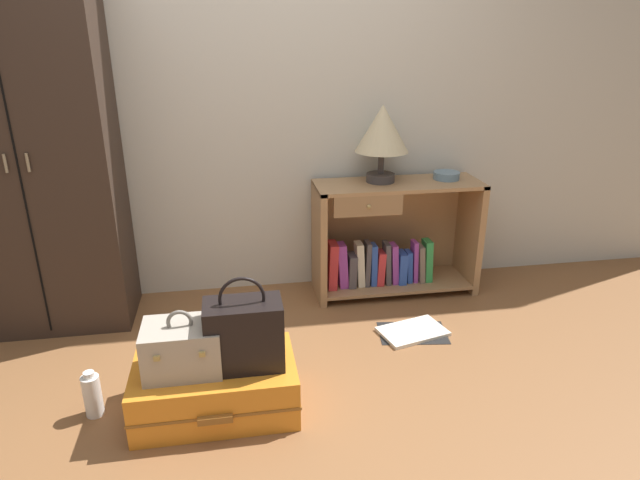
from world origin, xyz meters
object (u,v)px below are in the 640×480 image
train_case (182,348)px  open_book_on_floor (413,332)px  table_lamp (382,131)px  bowl (446,175)px  handbag (244,334)px  suitcase_large (216,386)px  wardrobe (32,153)px  bottle (92,395)px  bookshelf (389,241)px

train_case → open_book_on_floor: (1.18, 0.49, -0.33)m
table_lamp → bowl: size_ratio=2.86×
table_lamp → handbag: table_lamp is taller
bowl → suitcase_large: size_ratio=0.23×
bowl → handbag: size_ratio=0.39×
table_lamp → suitcase_large: table_lamp is taller
train_case → bowl: bearing=34.5°
wardrobe → open_book_on_floor: size_ratio=4.85×
open_book_on_floor → suitcase_large: bearing=-156.2°
bottle → handbag: bearing=-6.9°
bottle → open_book_on_floor: size_ratio=0.54×
bookshelf → bowl: bearing=3.1°
handbag → bottle: handbag is taller
train_case → wardrobe: bearing=127.6°
bookshelf → suitcase_large: size_ratio=1.44×
suitcase_large → handbag: size_ratio=1.69×
bowl → table_lamp: bearing=179.1°
table_lamp → open_book_on_floor: size_ratio=1.14×
bowl → handbag: bowl is taller
table_lamp → handbag: 1.52m
suitcase_large → train_case: train_case is taller
table_lamp → open_book_on_floor: table_lamp is taller
train_case → bottle: bearing=170.1°
bottle → open_book_on_floor: bearing=14.8°
wardrobe → bowl: (2.30, 0.07, -0.24)m
train_case → bottle: 0.47m
bookshelf → open_book_on_floor: bookshelf is taller
wardrobe → train_case: 1.40m
bottle → bowl: bearing=27.0°
bowl → suitcase_large: bowl is taller
suitcase_large → handbag: (0.13, -0.03, 0.27)m
train_case → handbag: (0.25, -0.01, 0.05)m
wardrobe → bookshelf: bearing=1.5°
train_case → bookshelf: bearing=41.1°
wardrobe → suitcase_large: wardrobe is taller
wardrobe → train_case: (0.76, -0.99, -0.63)m
bowl → suitcase_large: bearing=-143.8°
open_book_on_floor → table_lamp: bearing=95.2°
handbag → open_book_on_floor: 1.11m
bookshelf → bowl: 0.53m
bookshelf → train_case: bookshelf is taller
handbag → wardrobe: bearing=135.5°
table_lamp → handbag: size_ratio=1.10×
table_lamp → suitcase_large: 1.71m
train_case → suitcase_large: bearing=9.7°
wardrobe → bowl: size_ratio=12.18×
train_case → open_book_on_floor: 1.32m
table_lamp → train_case: bearing=-136.5°
bookshelf → suitcase_large: 1.50m
suitcase_large → open_book_on_floor: 1.16m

